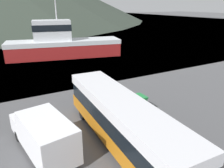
{
  "coord_description": "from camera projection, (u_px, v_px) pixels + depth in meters",
  "views": [
    {
      "loc": [
        -7.86,
        -2.49,
        8.48
      ],
      "look_at": [
        0.72,
        12.91,
        2.0
      ],
      "focal_mm": 35.0,
      "sensor_mm": 36.0,
      "label": 1
    }
  ],
  "objects": [
    {
      "name": "water_surface",
      "position": [
        2.0,
        20.0,
        121.9
      ],
      "size": [
        240.0,
        240.0,
        0.0
      ],
      "primitive_type": "plane",
      "color": "slate",
      "rests_on": "ground"
    },
    {
      "name": "tour_bus",
      "position": [
        121.0,
        120.0,
        13.47
      ],
      "size": [
        3.07,
        12.31,
        3.11
      ],
      "rotation": [
        0.0,
        0.0,
        -0.05
      ],
      "color": "#B26614",
      "rests_on": "ground"
    },
    {
      "name": "delivery_van",
      "position": [
        43.0,
        134.0,
        12.88
      ],
      "size": [
        3.04,
        6.33,
        2.42
      ],
      "rotation": [
        0.0,
        0.0,
        0.15
      ],
      "color": "silver",
      "rests_on": "ground"
    },
    {
      "name": "fishing_boat",
      "position": [
        62.0,
        44.0,
        36.44
      ],
      "size": [
        19.05,
        8.46,
        13.01
      ],
      "rotation": [
        0.0,
        0.0,
        4.49
      ],
      "color": "maroon",
      "rests_on": "water_surface"
    },
    {
      "name": "storage_bin",
      "position": [
        137.0,
        104.0,
        18.02
      ],
      "size": [
        1.31,
        1.19,
        1.4
      ],
      "color": "green",
      "rests_on": "ground"
    },
    {
      "name": "small_boat",
      "position": [
        94.0,
        41.0,
        49.34
      ],
      "size": [
        4.66,
        8.15,
        1.0
      ],
      "rotation": [
        0.0,
        0.0,
        2.82
      ],
      "color": "black",
      "rests_on": "water_surface"
    }
  ]
}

